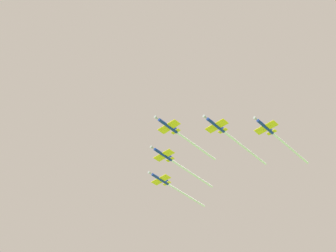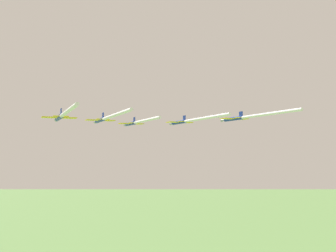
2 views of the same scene
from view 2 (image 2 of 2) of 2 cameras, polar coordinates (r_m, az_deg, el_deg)
The scene contains 5 objects.
jet_lead at distance 121.92m, azimuth -5.09°, elevation 0.57°, with size 25.55×26.17×2.59m.
jet_port_inner at distance 105.13m, azimuth -9.85°, elevation 1.25°, with size 29.06×29.77×2.59m.
jet_starboard_inner at distance 114.93m, azimuth 3.37°, elevation 0.86°, with size 27.85×28.53×2.59m.
jet_port_outer at distance 91.26m, azimuth -16.50°, elevation 1.67°, with size 27.39×28.06×2.59m.
jet_starboard_outer at distance 111.51m, azimuth 12.42°, elevation 1.42°, with size 26.91×27.57×2.59m.
Camera 2 is at (39.63, -116.68, 112.83)m, focal length 38.21 mm.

